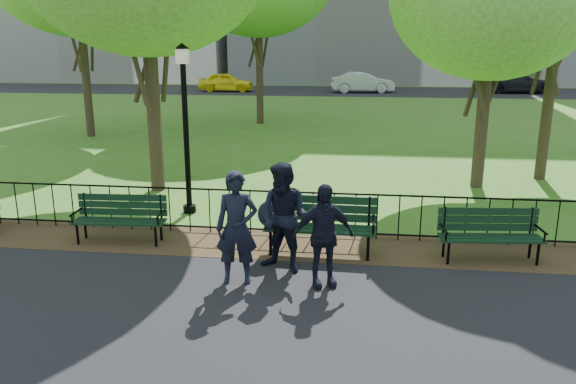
# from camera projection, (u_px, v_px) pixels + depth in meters

# --- Properties ---
(ground) EXTENTS (120.00, 120.00, 0.00)m
(ground) POSITION_uv_depth(u_px,v_px,m) (264.00, 278.00, 8.85)
(ground) COLOR #3B691B
(dirt_strip) EXTENTS (60.00, 1.60, 0.01)m
(dirt_strip) POSITION_uv_depth(u_px,v_px,m) (278.00, 244.00, 10.29)
(dirt_strip) COLOR #352415
(dirt_strip) RESTS_ON ground
(far_street) EXTENTS (70.00, 9.00, 0.01)m
(far_street) POSITION_uv_depth(u_px,v_px,m) (341.00, 91.00, 42.39)
(far_street) COLOR black
(far_street) RESTS_ON ground
(iron_fence) EXTENTS (24.06, 0.06, 1.00)m
(iron_fence) POSITION_uv_depth(u_px,v_px,m) (281.00, 211.00, 10.64)
(iron_fence) COLOR black
(iron_fence) RESTS_ON ground
(park_bench_main) EXTENTS (2.04, 0.64, 1.09)m
(park_bench_main) POSITION_uv_depth(u_px,v_px,m) (299.00, 217.00, 9.71)
(park_bench_main) COLOR black
(park_bench_main) RESTS_ON ground
(park_bench_left_a) EXTENTS (1.70, 0.60, 0.95)m
(park_bench_left_a) POSITION_uv_depth(u_px,v_px,m) (120.00, 214.00, 10.34)
(park_bench_left_a) COLOR black
(park_bench_left_a) RESTS_ON ground
(park_bench_right_a) EXTENTS (1.74, 0.69, 0.96)m
(park_bench_right_a) POSITION_uv_depth(u_px,v_px,m) (490.00, 229.00, 9.46)
(park_bench_right_a) COLOR black
(park_bench_right_a) RESTS_ON ground
(lamppost) EXTENTS (0.32, 0.32, 3.59)m
(lamppost) POSITION_uv_depth(u_px,v_px,m) (186.00, 123.00, 11.76)
(lamppost) COLOR black
(lamppost) RESTS_ON ground
(person_left) EXTENTS (0.68, 0.49, 1.75)m
(person_left) POSITION_uv_depth(u_px,v_px,m) (237.00, 228.00, 8.46)
(person_left) COLOR black
(person_left) RESTS_ON asphalt_path
(person_mid) EXTENTS (0.97, 0.74, 1.78)m
(person_mid) POSITION_uv_depth(u_px,v_px,m) (284.00, 218.00, 8.90)
(person_mid) COLOR black
(person_mid) RESTS_ON asphalt_path
(person_right) EXTENTS (1.01, 0.68, 1.59)m
(person_right) POSITION_uv_depth(u_px,v_px,m) (323.00, 236.00, 8.37)
(person_right) COLOR black
(person_right) RESTS_ON asphalt_path
(taxi) EXTENTS (4.16, 1.81, 1.40)m
(taxi) POSITION_uv_depth(u_px,v_px,m) (226.00, 82.00, 41.74)
(taxi) COLOR yellow
(taxi) RESTS_ON far_street
(sedan_silver) EXTENTS (4.71, 2.19, 1.50)m
(sedan_silver) POSITION_uv_depth(u_px,v_px,m) (362.00, 82.00, 40.79)
(sedan_silver) COLOR #B6BABE
(sedan_silver) RESTS_ON far_street
(sedan_dark) EXTENTS (5.33, 2.27, 1.53)m
(sedan_dark) POSITION_uv_depth(u_px,v_px,m) (516.00, 82.00, 40.48)
(sedan_dark) COLOR black
(sedan_dark) RESTS_ON far_street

